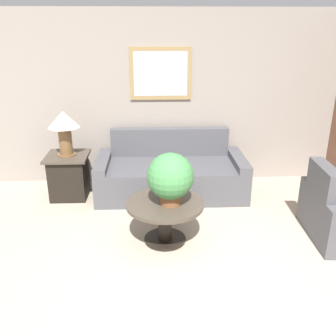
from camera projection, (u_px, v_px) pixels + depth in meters
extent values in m
plane|color=tan|center=(225.00, 314.00, 3.26)|extent=(20.00, 20.00, 0.00)
cube|color=gray|center=(192.00, 99.00, 5.71)|extent=(6.46, 0.06, 2.60)
cube|color=#997A4C|center=(161.00, 74.00, 5.51)|extent=(0.91, 0.03, 0.76)
cube|color=#B2BCC6|center=(161.00, 74.00, 5.50)|extent=(0.79, 0.01, 0.64)
cube|color=#4C4C51|center=(171.00, 179.00, 5.51)|extent=(1.79, 0.98, 0.47)
cube|color=#4C4C51|center=(170.00, 142.00, 5.74)|extent=(1.79, 0.16, 0.43)
cube|color=#4C4C51|center=(104.00, 177.00, 5.46)|extent=(0.18, 0.98, 0.57)
cube|color=#4C4C51|center=(237.00, 175.00, 5.54)|extent=(0.18, 0.98, 0.57)
cube|color=#4C4C51|center=(324.00, 184.00, 4.23)|extent=(0.19, 0.64, 0.43)
cylinder|color=black|center=(165.00, 239.00, 4.38)|extent=(0.49, 0.49, 0.03)
cylinder|color=black|center=(165.00, 222.00, 4.30)|extent=(0.16, 0.16, 0.42)
cylinder|color=#473D33|center=(165.00, 204.00, 4.22)|extent=(0.88, 0.88, 0.04)
cube|color=black|center=(69.00, 177.00, 5.41)|extent=(0.50, 0.50, 0.60)
cube|color=#473D33|center=(67.00, 156.00, 5.30)|extent=(0.59, 0.59, 0.03)
cylinder|color=brown|center=(67.00, 154.00, 5.29)|extent=(0.26, 0.26, 0.02)
cylinder|color=brown|center=(65.00, 141.00, 5.22)|extent=(0.18, 0.18, 0.39)
cone|color=beige|center=(63.00, 119.00, 5.11)|extent=(0.43, 0.43, 0.22)
cylinder|color=brown|center=(170.00, 198.00, 4.16)|extent=(0.24, 0.24, 0.14)
sphere|color=#428447|center=(170.00, 176.00, 4.07)|extent=(0.52, 0.52, 0.52)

